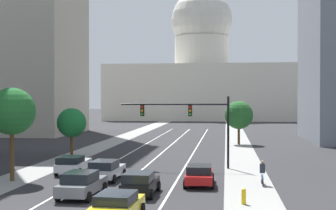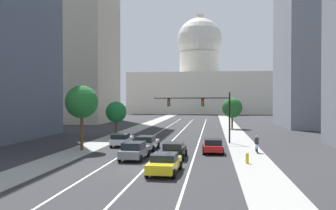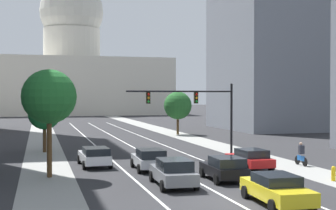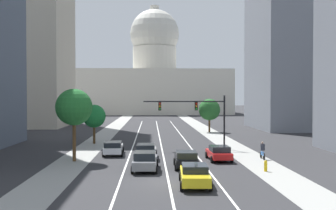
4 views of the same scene
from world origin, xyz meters
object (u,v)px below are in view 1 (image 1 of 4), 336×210
at_px(car_black, 140,183).
at_px(cyclist, 262,173).
at_px(capitol_building, 202,77).
at_px(car_silver, 106,169).
at_px(traffic_signal_mast, 192,117).
at_px(street_tree_mid_right, 239,115).
at_px(car_yellow, 116,207).
at_px(car_red, 199,175).
at_px(fire_hydrant, 244,196).
at_px(street_tree_near_left, 12,112).
at_px(street_tree_mid_left, 72,123).
at_px(car_white, 73,164).
at_px(car_gray, 82,184).

height_order(car_black, cyclist, cyclist).
xyz_separation_m(capitol_building, car_silver, (-1.73, -104.37, -11.35)).
xyz_separation_m(capitol_building, traffic_signal_mast, (4.08, -97.39, -7.74)).
xyz_separation_m(car_silver, street_tree_mid_right, (10.40, 28.86, 3.03)).
bearing_deg(car_yellow, car_red, -15.50).
distance_m(capitol_building, car_yellow, 116.69).
relative_size(car_silver, fire_hydrant, 4.75).
bearing_deg(street_tree_near_left, car_silver, 9.57).
height_order(car_black, street_tree_near_left, street_tree_near_left).
distance_m(car_black, fire_hydrant, 6.56).
xyz_separation_m(car_yellow, street_tree_mid_left, (-10.29, 24.61, 2.78)).
relative_size(capitol_building, car_red, 12.07).
height_order(car_red, traffic_signal_mast, traffic_signal_mast).
distance_m(car_red, car_white, 11.13).
height_order(car_white, street_tree_near_left, street_tree_near_left).
bearing_deg(car_black, cyclist, -58.96).
height_order(cyclist, street_tree_mid_left, street_tree_mid_left).
relative_size(car_black, car_yellow, 0.83).
bearing_deg(car_red, car_black, 136.48).
relative_size(car_red, fire_hydrant, 4.73).
height_order(car_black, car_red, car_black).
xyz_separation_m(street_tree_mid_right, street_tree_mid_left, (-17.24, -16.01, -0.30)).
xyz_separation_m(cyclist, street_tree_mid_left, (-18.09, 13.55, 2.68)).
height_order(fire_hydrant, street_tree_near_left, street_tree_near_left).
bearing_deg(capitol_building, car_gray, -90.90).
bearing_deg(car_gray, street_tree_mid_right, -14.25).
distance_m(capitol_building, car_white, 102.32).
relative_size(car_black, car_red, 0.94).
bearing_deg(car_silver, street_tree_mid_left, 29.90).
bearing_deg(capitol_building, street_tree_mid_left, -95.35).
bearing_deg(car_silver, street_tree_mid_right, -17.90).
distance_m(traffic_signal_mast, street_tree_mid_left, 13.97).
distance_m(car_red, fire_hydrant, 6.35).
xyz_separation_m(car_red, traffic_signal_mast, (-1.10, 8.25, 3.65)).
bearing_deg(street_tree_mid_right, fire_hydrant, -91.03).
relative_size(car_yellow, car_red, 1.13).
height_order(car_gray, street_tree_near_left, street_tree_near_left).
bearing_deg(street_tree_near_left, traffic_signal_mast, 32.91).
height_order(traffic_signal_mast, street_tree_near_left, street_tree_near_left).
relative_size(car_white, cyclist, 2.73).
distance_m(capitol_building, traffic_signal_mast, 97.78).
relative_size(capitol_building, car_gray, 11.05).
bearing_deg(street_tree_mid_left, capitol_building, 84.65).
height_order(capitol_building, street_tree_mid_right, capitol_building).
relative_size(fire_hydrant, cyclist, 0.53).
bearing_deg(cyclist, car_red, 97.63).
xyz_separation_m(car_gray, street_tree_mid_right, (10.40, 34.92, 3.02)).
relative_size(car_black, cyclist, 2.35).
bearing_deg(cyclist, car_yellow, 144.82).
height_order(street_tree_near_left, street_tree_mid_right, street_tree_near_left).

